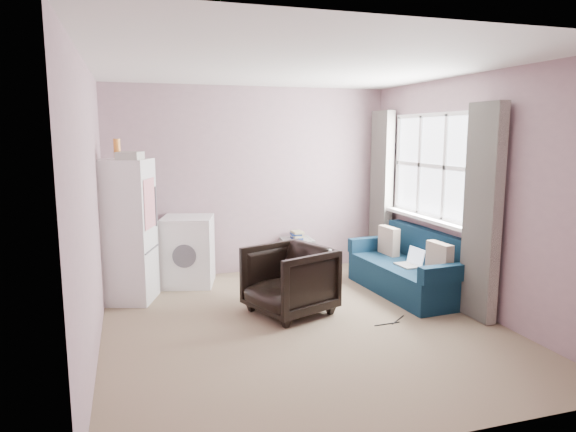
{
  "coord_description": "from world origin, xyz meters",
  "views": [
    {
      "loc": [
        -1.58,
        -4.64,
        1.88
      ],
      "look_at": [
        0.05,
        0.6,
        1.0
      ],
      "focal_mm": 32.0,
      "sensor_mm": 36.0,
      "label": 1
    }
  ],
  "objects_px": {
    "side_table": "(297,252)",
    "sofa": "(412,270)",
    "armchair": "(289,277)",
    "fridge": "(127,230)",
    "washing_machine": "(188,249)"
  },
  "relations": [
    {
      "from": "side_table",
      "to": "sofa",
      "type": "bearing_deg",
      "value": -52.07
    },
    {
      "from": "armchair",
      "to": "sofa",
      "type": "bearing_deg",
      "value": 77.71
    },
    {
      "from": "fridge",
      "to": "sofa",
      "type": "distance_m",
      "value": 3.35
    },
    {
      "from": "fridge",
      "to": "side_table",
      "type": "relative_size",
      "value": 3.23
    },
    {
      "from": "armchair",
      "to": "side_table",
      "type": "relative_size",
      "value": 1.4
    },
    {
      "from": "armchair",
      "to": "washing_machine",
      "type": "bearing_deg",
      "value": -168.48
    },
    {
      "from": "washing_machine",
      "to": "sofa",
      "type": "height_order",
      "value": "washing_machine"
    },
    {
      "from": "sofa",
      "to": "washing_machine",
      "type": "bearing_deg",
      "value": 152.03
    },
    {
      "from": "fridge",
      "to": "washing_machine",
      "type": "distance_m",
      "value": 0.92
    },
    {
      "from": "side_table",
      "to": "washing_machine",
      "type": "bearing_deg",
      "value": -173.37
    },
    {
      "from": "armchair",
      "to": "washing_machine",
      "type": "distance_m",
      "value": 1.66
    },
    {
      "from": "side_table",
      "to": "armchair",
      "type": "bearing_deg",
      "value": -110.79
    },
    {
      "from": "washing_machine",
      "to": "armchair",
      "type": "bearing_deg",
      "value": -42.39
    },
    {
      "from": "washing_machine",
      "to": "side_table",
      "type": "height_order",
      "value": "washing_machine"
    },
    {
      "from": "fridge",
      "to": "sofa",
      "type": "height_order",
      "value": "fridge"
    }
  ]
}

